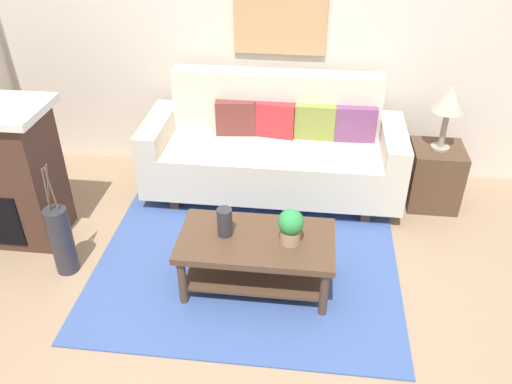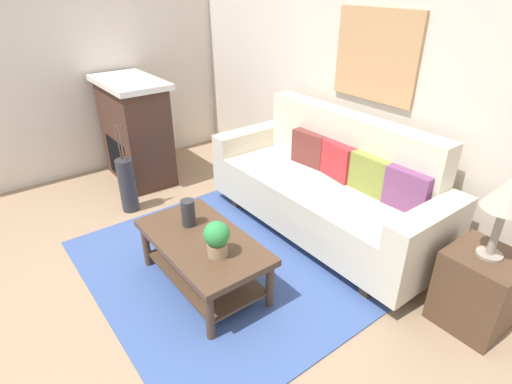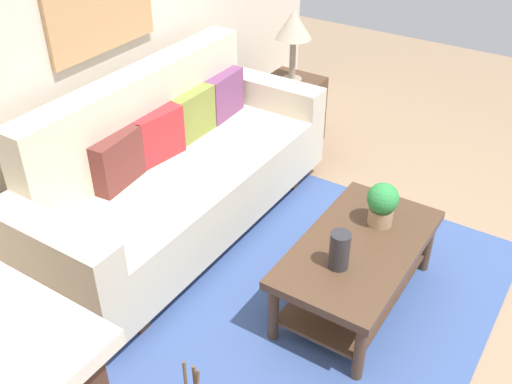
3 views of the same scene
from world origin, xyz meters
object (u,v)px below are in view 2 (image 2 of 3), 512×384
(potted_plant_tabletop, at_px, (217,238))
(fireplace, at_px, (135,130))
(tabletop_vase, at_px, (188,213))
(table_lamp, at_px, (508,196))
(couch, at_px, (326,189))
(framed_painting, at_px, (375,56))
(side_table, at_px, (478,289))
(throw_pillow_olive, at_px, (370,174))
(floor_vase, at_px, (127,185))
(throw_pillow_maroon, at_px, (310,148))
(throw_pillow_plum, at_px, (407,190))
(coffee_table, at_px, (203,251))
(throw_pillow_crimson, at_px, (338,160))

(potted_plant_tabletop, bearing_deg, fireplace, 170.09)
(tabletop_vase, height_order, table_lamp, table_lamp)
(couch, distance_m, framed_painting, 1.21)
(side_table, xyz_separation_m, fireplace, (-3.56, -0.87, 0.31))
(throw_pillow_olive, relative_size, tabletop_vase, 1.70)
(side_table, distance_m, framed_painting, 1.98)
(throw_pillow_olive, relative_size, framed_painting, 0.44)
(potted_plant_tabletop, height_order, framed_painting, framed_painting)
(floor_vase, bearing_deg, throw_pillow_olive, 38.07)
(couch, xyz_separation_m, table_lamp, (1.44, -0.03, 0.56))
(throw_pillow_maroon, relative_size, tabletop_vase, 1.70)
(throw_pillow_plum, relative_size, floor_vase, 0.65)
(throw_pillow_olive, distance_m, framed_painting, 1.00)
(throw_pillow_maroon, xyz_separation_m, fireplace, (-1.76, -1.02, -0.09))
(table_lamp, distance_m, floor_vase, 3.25)
(throw_pillow_maroon, distance_m, tabletop_vase, 1.41)
(tabletop_vase, bearing_deg, couch, 79.81)
(couch, height_order, side_table, couch)
(throw_pillow_plum, xyz_separation_m, tabletop_vase, (-0.95, -1.40, -0.14))
(coffee_table, xyz_separation_m, framed_painting, (0.00, 1.76, 1.23))
(fireplace, xyz_separation_m, framed_painting, (2.12, 1.36, 0.96))
(throw_pillow_maroon, xyz_separation_m, framed_painting, (0.36, 0.34, 0.86))
(throw_pillow_maroon, bearing_deg, throw_pillow_crimson, 0.00)
(throw_pillow_crimson, height_order, fireplace, fireplace)
(tabletop_vase, height_order, potted_plant_tabletop, potted_plant_tabletop)
(throw_pillow_plum, bearing_deg, side_table, -11.73)
(throw_pillow_plum, xyz_separation_m, floor_vase, (-2.18, -1.43, -0.40))
(throw_pillow_maroon, xyz_separation_m, coffee_table, (0.36, -1.42, -0.37))
(couch, xyz_separation_m, throw_pillow_plum, (0.72, 0.13, 0.25))
(throw_pillow_maroon, xyz_separation_m, side_table, (1.80, -0.15, -0.40))
(throw_pillow_olive, distance_m, potted_plant_tabletop, 1.44)
(throw_pillow_maroon, relative_size, side_table, 0.64)
(fireplace, xyz_separation_m, floor_vase, (0.66, -0.40, -0.31))
(tabletop_vase, bearing_deg, fireplace, 168.76)
(side_table, height_order, fireplace, fireplace)
(tabletop_vase, bearing_deg, throw_pillow_maroon, 95.31)
(throw_pillow_maroon, bearing_deg, throw_pillow_olive, 0.00)
(throw_pillow_plum, height_order, table_lamp, table_lamp)
(tabletop_vase, bearing_deg, throw_pillow_plum, 55.92)
(potted_plant_tabletop, bearing_deg, throw_pillow_crimson, 99.27)
(throw_pillow_olive, height_order, side_table, throw_pillow_olive)
(potted_plant_tabletop, height_order, floor_vase, potted_plant_tabletop)
(floor_vase, bearing_deg, throw_pillow_crimson, 44.28)
(table_lamp, bearing_deg, throw_pillow_maroon, 175.21)
(fireplace, bearing_deg, throw_pillow_crimson, 25.77)
(side_table, bearing_deg, throw_pillow_olive, 172.08)
(couch, distance_m, throw_pillow_crimson, 0.28)
(coffee_table, bearing_deg, side_table, 41.22)
(coffee_table, distance_m, fireplace, 2.17)
(throw_pillow_plum, height_order, floor_vase, throw_pillow_plum)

